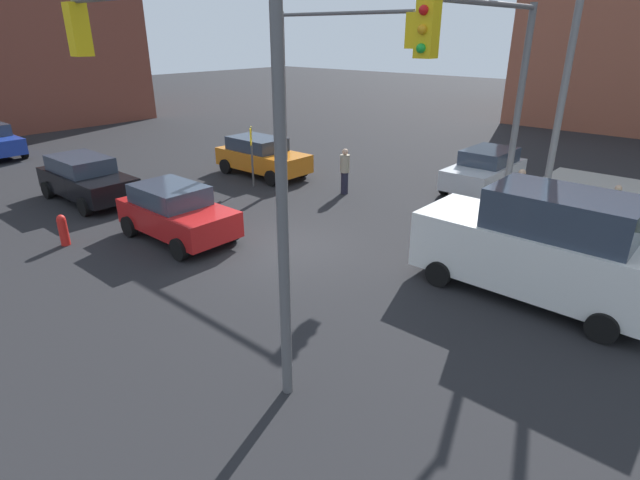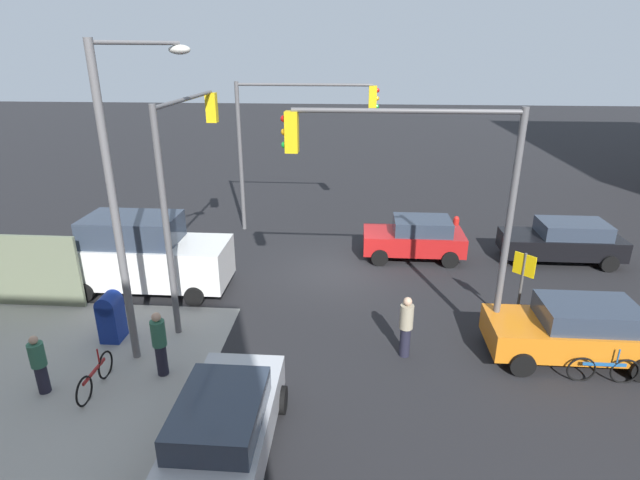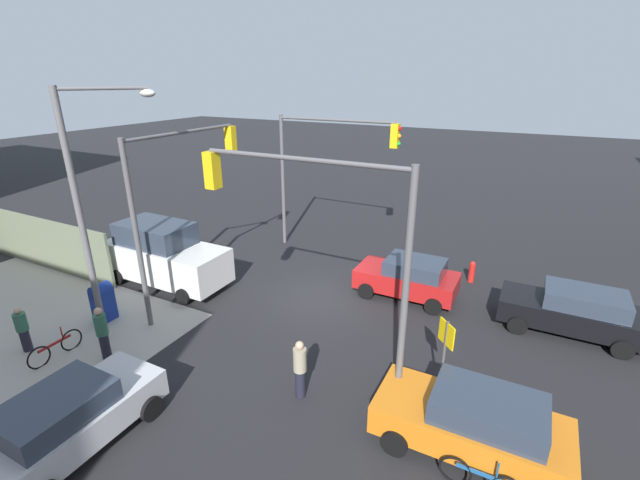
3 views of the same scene
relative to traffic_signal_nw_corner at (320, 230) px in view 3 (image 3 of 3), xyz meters
name	(u,v)px [view 3 (image 3 of 3)]	position (x,y,z in m)	size (l,w,h in m)	color
ground_plane	(322,298)	(2.23, -4.50, -4.66)	(120.00, 120.00, 0.00)	black
traffic_signal_nw_corner	(320,230)	(0.00, 0.00, 0.00)	(5.90, 0.36, 6.50)	#59595B
traffic_signal_se_corner	(324,158)	(4.41, -9.00, 0.01)	(6.03, 0.36, 6.50)	#59595B
traffic_signal_ne_corner	(179,184)	(6.73, -2.10, -0.02)	(0.36, 5.51, 6.50)	#59595B
street_lamp_corner	(91,201)	(7.24, 0.99, 0.05)	(1.65, 2.32, 8.00)	slate
warning_sign_two_way	(445,347)	(-3.17, -0.97, -3.02)	(0.48, 0.48, 2.40)	#4C4C4C
mailbox_blue	(103,301)	(8.43, 0.50, -3.89)	(0.56, 0.64, 1.43)	navy
fire_hydrant	(472,271)	(-2.77, -8.70, -4.17)	(0.26, 0.26, 0.94)	red
hatchback_silver	(70,418)	(4.12, 4.63, -3.81)	(2.02, 4.03, 1.62)	#B7BABF
coupe_black	(573,311)	(-6.40, -6.24, -3.81)	(4.40, 2.02, 1.62)	black
sedan_orange	(474,422)	(-4.21, 0.47, -3.81)	(4.30, 2.02, 1.62)	orange
hatchback_red	(408,277)	(-0.72, -6.19, -3.81)	(3.88, 2.02, 1.62)	#B21919
van_white_delivery	(164,255)	(8.69, -2.70, -3.38)	(5.40, 2.32, 2.62)	white
pedestrian_crossing	(300,368)	(0.23, 0.70, -3.74)	(0.36, 0.36, 1.76)	#9E937A
pedestrian_waiting	(102,332)	(6.43, 2.00, -3.73)	(0.36, 0.36, 1.78)	#2D664C
pedestrian_walking_north	(23,329)	(9.03, 2.90, -3.85)	(0.36, 0.36, 1.56)	#2D664C
bicycle_leaning_on_fence	(56,348)	(7.83, 2.70, -4.31)	(0.05, 1.75, 0.97)	black
bicycle_at_crosswalk	(481,480)	(-4.57, 1.50, -4.31)	(1.75, 0.05, 0.97)	black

